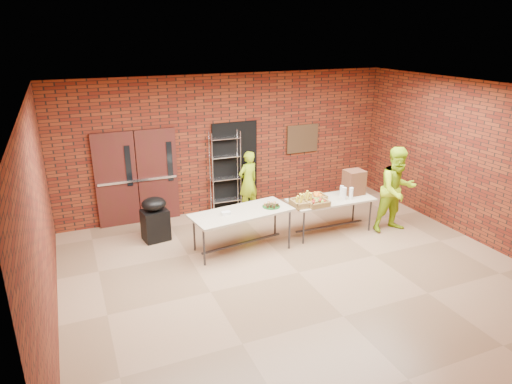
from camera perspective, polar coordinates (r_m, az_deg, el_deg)
room at (r=7.69m, az=5.71°, el=0.44°), size 8.08×7.08×3.28m
double_doors at (r=10.34m, az=-14.60°, el=1.77°), size 1.78×0.12×2.10m
dark_doorway at (r=10.90m, az=-2.64°, el=3.29°), size 1.10×0.06×2.10m
bronze_plaque at (r=11.49m, az=5.82°, el=6.66°), size 0.85×0.04×0.70m
wire_rack at (r=10.70m, az=-3.84°, el=2.50°), size 0.72×0.26×1.94m
table_left at (r=8.82m, az=-1.79°, el=-2.87°), size 2.06×1.08×0.81m
table_right at (r=9.76m, az=9.35°, el=-1.20°), size 1.83×0.79×0.75m
basket_bananas at (r=9.29m, az=6.00°, el=-1.28°), size 0.50×0.39×0.16m
basket_oranges at (r=9.63m, az=7.41°, el=-0.62°), size 0.42×0.33×0.13m
basket_apples at (r=9.32m, az=7.67°, el=-1.32°), size 0.44×0.34×0.14m
muffin_tray at (r=9.01m, az=1.92°, el=-1.63°), size 0.35×0.35×0.09m
napkin_box at (r=8.66m, az=-3.79°, el=-2.65°), size 0.17×0.11×0.06m
coffee_dispenser at (r=10.05m, az=12.15°, el=1.21°), size 0.40×0.36×0.53m
cup_stack_front at (r=9.70m, az=10.96°, el=-0.20°), size 0.09×0.09×0.27m
cup_stack_mid at (r=9.77m, az=11.81°, el=-0.17°), size 0.08×0.08×0.25m
cup_stack_back at (r=9.90m, az=10.66°, el=0.14°), size 0.08×0.08×0.23m
covered_grill at (r=9.56m, az=-12.51°, el=-3.29°), size 0.57×0.50×0.93m
volunteer_woman at (r=10.74m, az=-0.99°, el=1.31°), size 0.62×0.50×1.47m
volunteer_man at (r=10.08m, az=17.21°, el=0.27°), size 0.93×0.74×1.85m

